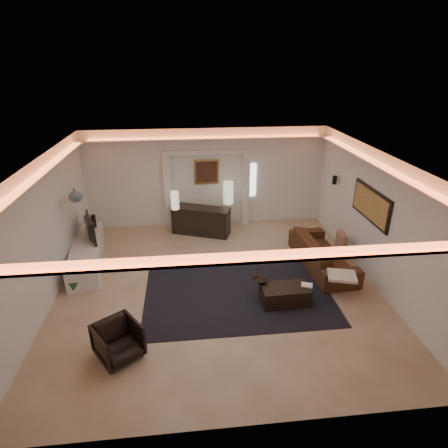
{
  "coord_description": "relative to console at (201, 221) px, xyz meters",
  "views": [
    {
      "loc": [
        -0.62,
        -6.98,
        4.69
      ],
      "look_at": [
        0.2,
        0.6,
        1.25
      ],
      "focal_mm": 29.59,
      "sensor_mm": 36.0,
      "label": 1
    }
  ],
  "objects": [
    {
      "name": "floor",
      "position": [
        0.23,
        -2.77,
        -0.4
      ],
      "size": [
        7.0,
        7.0,
        0.0
      ],
      "primitive_type": "plane",
      "color": "#C5B091",
      "rests_on": "ground"
    },
    {
      "name": "ceiling",
      "position": [
        0.23,
        -2.77,
        2.5
      ],
      "size": [
        7.0,
        7.0,
        0.0
      ],
      "primitive_type": "plane",
      "rotation": [
        3.14,
        0.0,
        0.0
      ],
      "color": "white",
      "rests_on": "ground"
    },
    {
      "name": "wall_back",
      "position": [
        0.23,
        0.73,
        1.05
      ],
      "size": [
        7.0,
        0.0,
        7.0
      ],
      "primitive_type": "plane",
      "rotation": [
        1.57,
        0.0,
        0.0
      ],
      "color": "white",
      "rests_on": "ground"
    },
    {
      "name": "wall_front",
      "position": [
        0.23,
        -6.27,
        1.05
      ],
      "size": [
        7.0,
        0.0,
        7.0
      ],
      "primitive_type": "plane",
      "rotation": [
        -1.57,
        0.0,
        0.0
      ],
      "color": "white",
      "rests_on": "ground"
    },
    {
      "name": "wall_left",
      "position": [
        -3.27,
        -2.77,
        1.05
      ],
      "size": [
        0.0,
        7.0,
        7.0
      ],
      "primitive_type": "plane",
      "rotation": [
        1.57,
        0.0,
        1.57
      ],
      "color": "white",
      "rests_on": "ground"
    },
    {
      "name": "wall_right",
      "position": [
        3.73,
        -2.77,
        1.05
      ],
      "size": [
        0.0,
        7.0,
        7.0
      ],
      "primitive_type": "plane",
      "rotation": [
        1.57,
        0.0,
        -1.57
      ],
      "color": "white",
      "rests_on": "ground"
    },
    {
      "name": "cove_soffit",
      "position": [
        0.23,
        -2.77,
        2.22
      ],
      "size": [
        7.0,
        7.0,
        0.04
      ],
      "primitive_type": "cube",
      "color": "silver",
      "rests_on": "ceiling"
    },
    {
      "name": "daylight_slit",
      "position": [
        1.58,
        0.71,
        0.95
      ],
      "size": [
        0.25,
        0.03,
        1.0
      ],
      "primitive_type": "cube",
      "color": "white",
      "rests_on": "wall_back"
    },
    {
      "name": "area_rug",
      "position": [
        0.63,
        -2.97,
        -0.39
      ],
      "size": [
        4.0,
        3.0,
        0.01
      ],
      "primitive_type": "cube",
      "color": "black",
      "rests_on": "ground"
    },
    {
      "name": "pilaster_left",
      "position": [
        -0.92,
        0.63,
        0.7
      ],
      "size": [
        0.22,
        0.2,
        2.2
      ],
      "primitive_type": "cube",
      "color": "silver",
      "rests_on": "ground"
    },
    {
      "name": "pilaster_right",
      "position": [
        1.38,
        0.63,
        0.7
      ],
      "size": [
        0.22,
        0.2,
        2.2
      ],
      "primitive_type": "cube",
      "color": "silver",
      "rests_on": "ground"
    },
    {
      "name": "alcove_header",
      "position": [
        0.23,
        0.63,
        1.85
      ],
      "size": [
        2.52,
        0.2,
        0.12
      ],
      "primitive_type": "cube",
      "color": "silver",
      "rests_on": "wall_back"
    },
    {
      "name": "painting_frame",
      "position": [
        0.23,
        0.7,
        1.25
      ],
      "size": [
        0.74,
        0.04,
        0.74
      ],
      "primitive_type": "cube",
      "color": "tan",
      "rests_on": "wall_back"
    },
    {
      "name": "painting_canvas",
      "position": [
        0.23,
        0.67,
        1.25
      ],
      "size": [
        0.62,
        0.02,
        0.62
      ],
      "primitive_type": "cube",
      "color": "#4C2D1E",
      "rests_on": "wall_back"
    },
    {
      "name": "art_panel_frame",
      "position": [
        3.7,
        -2.47,
        1.3
      ],
      "size": [
        0.04,
        1.64,
        0.74
      ],
      "primitive_type": "cube",
      "color": "black",
      "rests_on": "wall_right"
    },
    {
      "name": "art_panel_gold",
      "position": [
        3.67,
        -2.47,
        1.3
      ],
      "size": [
        0.02,
        1.5,
        0.62
      ],
      "primitive_type": "cube",
      "color": "tan",
      "rests_on": "wall_right"
    },
    {
      "name": "wall_sconce",
      "position": [
        3.61,
        -0.57,
        1.28
      ],
      "size": [
        0.12,
        0.12,
        0.22
      ],
      "primitive_type": "cylinder",
      "color": "black",
      "rests_on": "wall_right"
    },
    {
      "name": "wall_niche",
      "position": [
        -3.21,
        -1.37,
        1.25
      ],
      "size": [
        0.1,
        0.55,
        0.04
      ],
      "primitive_type": "cube",
      "color": "silver",
      "rests_on": "wall_left"
    },
    {
      "name": "console",
      "position": [
        0.0,
        0.0,
        0.0
      ],
      "size": [
        1.71,
        1.07,
        0.82
      ],
      "primitive_type": "cube",
      "rotation": [
        0.0,
        0.0,
        -0.37
      ],
      "color": "black",
      "rests_on": "ground"
    },
    {
      "name": "lamp_left",
      "position": [
        -0.72,
        -0.02,
        0.69
      ],
      "size": [
        0.24,
        0.24,
        0.51
      ],
      "primitive_type": "cylinder",
      "rotation": [
        0.0,
        0.0,
        0.04
      ],
      "color": "beige",
      "rests_on": "console"
    },
    {
      "name": "lamp_right",
      "position": [
        0.82,
        0.26,
        0.69
      ],
      "size": [
        0.31,
        0.31,
        0.65
      ],
      "primitive_type": "cylinder",
      "rotation": [
        0.0,
        0.0,
        0.08
      ],
      "color": "beige",
      "rests_on": "console"
    },
    {
      "name": "media_ledge",
      "position": [
        -2.92,
        -1.37,
        -0.17
      ],
      "size": [
        1.09,
        2.83,
        0.52
      ],
      "primitive_type": "cube",
      "rotation": [
        0.0,
        0.0,
        0.15
      ],
      "color": "silver",
      "rests_on": "ground"
    },
    {
      "name": "tv",
      "position": [
        -2.92,
        -1.05,
        0.35
      ],
      "size": [
        1.04,
        0.51,
        0.61
      ],
      "primitive_type": "imported",
      "rotation": [
        0.0,
        0.0,
        1.94
      ],
      "color": "black",
      "rests_on": "media_ledge"
    },
    {
      "name": "figurine",
      "position": [
        -2.92,
        -0.29,
        0.24
      ],
      "size": [
        0.17,
        0.17,
        0.35
      ],
      "primitive_type": "cylinder",
      "rotation": [
        0.0,
        0.0,
        -0.4
      ],
      "color": "black",
      "rests_on": "media_ledge"
    },
    {
      "name": "ginger_jar",
      "position": [
        -2.92,
        -1.47,
        1.43
      ],
      "size": [
        0.35,
        0.35,
        0.32
      ],
      "primitive_type": "imported",
      "rotation": [
        0.0,
        0.0,
        -0.14
      ],
      "color": "#434C5B",
      "rests_on": "wall_niche"
    },
    {
      "name": "plant",
      "position": [
        -2.92,
        -2.6,
        -0.05
      ],
      "size": [
        0.45,
        0.45,
        0.71
      ],
      "primitive_type": "imported",
      "rotation": [
        0.0,
        0.0,
        0.16
      ],
      "color": "#284C1E",
      "rests_on": "ground"
    },
    {
      "name": "sofa",
      "position": [
        2.85,
        -2.16,
        -0.06
      ],
      "size": [
        2.41,
        1.06,
        0.69
      ],
      "primitive_type": "imported",
      "rotation": [
        0.0,
        0.0,
        1.63
      ],
      "color": "#442617",
      "rests_on": "ground"
    },
    {
      "name": "throw_blanket",
      "position": [
        2.76,
        -3.5,
        0.15
      ],
      "size": [
        0.68,
        0.61,
        0.06
      ],
      "primitive_type": "cube",
      "rotation": [
        0.0,
        0.0,
        -0.27
      ],
      "color": "white",
      "rests_on": "sofa"
    },
    {
      "name": "throw_pillow",
      "position": [
        3.38,
        -1.96,
        0.15
      ],
      "size": [
        0.14,
        0.44,
        0.43
      ],
      "primitive_type": "cube",
      "rotation": [
        0.0,
        0.0,
        -0.02
      ],
      "color": "#967159",
      "rests_on": "sofa"
    },
    {
      "name": "coffee_table",
      "position": [
        1.55,
        -3.55,
        -0.2
      ],
      "size": [
        0.99,
        0.56,
        0.36
      ],
      "primitive_type": "cube",
      "rotation": [
        0.0,
        0.0,
        0.03
      ],
      "color": "black",
      "rests_on": "ground"
    },
    {
      "name": "bowl",
      "position": [
        1.06,
        -3.28,
        0.05
      ],
      "size": [
        0.43,
        0.43,
        0.08
      ],
      "primitive_type": "imported",
      "rotation": [
        0.0,
        0.0,
        0.43
      ],
      "color": "black",
      "rests_on": "coffee_table"
    },
    {
      "name": "magazine",
      "position": [
        2.0,
        -3.54,
        0.02
      ],
      "size": [
        0.27,
        0.23,
        0.03
      ],
      "primitive_type": "cube",
      "rotation": [
        0.0,
        0.0,
        -0.36
      ],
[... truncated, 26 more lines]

